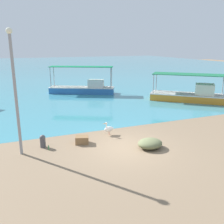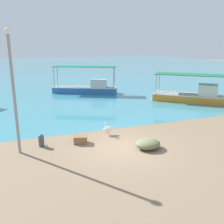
{
  "view_description": "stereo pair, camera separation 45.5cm",
  "coord_description": "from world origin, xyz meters",
  "px_view_note": "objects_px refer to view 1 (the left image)",
  "views": [
    {
      "loc": [
        -5.06,
        -10.75,
        5.14
      ],
      "look_at": [
        0.72,
        3.7,
        0.9
      ],
      "focal_mm": 40.0,
      "sensor_mm": 36.0,
      "label": 1
    },
    {
      "loc": [
        -4.64,
        -10.91,
        5.14
      ],
      "look_at": [
        0.72,
        3.7,
        0.9
      ],
      "focal_mm": 40.0,
      "sensor_mm": 36.0,
      "label": 2
    }
  ],
  "objects_px": {
    "pelican": "(109,129)",
    "cargo_crate": "(82,140)",
    "glass_bottle": "(49,148)",
    "fishing_boat_near_left": "(190,94)",
    "net_pile": "(150,143)",
    "fishing_boat_far_right": "(84,88)",
    "mooring_bollard": "(43,141)",
    "lamp_post": "(15,87)"
  },
  "relations": [
    {
      "from": "pelican",
      "to": "glass_bottle",
      "type": "xyz_separation_m",
      "value": [
        -3.58,
        -0.91,
        -0.27
      ]
    },
    {
      "from": "net_pile",
      "to": "glass_bottle",
      "type": "xyz_separation_m",
      "value": [
        -4.85,
        1.67,
        -0.14
      ]
    },
    {
      "from": "pelican",
      "to": "mooring_bollard",
      "type": "height_order",
      "value": "pelican"
    },
    {
      "from": "fishing_boat_near_left",
      "to": "lamp_post",
      "type": "xyz_separation_m",
      "value": [
        -15.14,
        -6.47,
        2.65
      ]
    },
    {
      "from": "fishing_boat_near_left",
      "to": "net_pile",
      "type": "distance_m",
      "value": 12.18
    },
    {
      "from": "glass_bottle",
      "to": "mooring_bollard",
      "type": "bearing_deg",
      "value": 114.38
    },
    {
      "from": "fishing_boat_near_left",
      "to": "pelican",
      "type": "distance_m",
      "value": 11.71
    },
    {
      "from": "mooring_bollard",
      "to": "fishing_boat_near_left",
      "type": "bearing_deg",
      "value": 23.22
    },
    {
      "from": "fishing_boat_far_right",
      "to": "net_pile",
      "type": "relative_size",
      "value": 5.31
    },
    {
      "from": "fishing_boat_near_left",
      "to": "cargo_crate",
      "type": "bearing_deg",
      "value": -152.43
    },
    {
      "from": "lamp_post",
      "to": "glass_bottle",
      "type": "bearing_deg",
      "value": -2.02
    },
    {
      "from": "net_pile",
      "to": "glass_bottle",
      "type": "bearing_deg",
      "value": 160.97
    },
    {
      "from": "cargo_crate",
      "to": "glass_bottle",
      "type": "relative_size",
      "value": 2.53
    },
    {
      "from": "mooring_bollard",
      "to": "lamp_post",
      "type": "bearing_deg",
      "value": -157.95
    },
    {
      "from": "pelican",
      "to": "lamp_post",
      "type": "height_order",
      "value": "lamp_post"
    },
    {
      "from": "fishing_boat_far_right",
      "to": "pelican",
      "type": "relative_size",
      "value": 8.5
    },
    {
      "from": "glass_bottle",
      "to": "fishing_boat_far_right",
      "type": "bearing_deg",
      "value": 67.69
    },
    {
      "from": "fishing_boat_near_left",
      "to": "net_pile",
      "type": "relative_size",
      "value": 4.96
    },
    {
      "from": "lamp_post",
      "to": "mooring_bollard",
      "type": "bearing_deg",
      "value": 22.05
    },
    {
      "from": "fishing_boat_far_right",
      "to": "cargo_crate",
      "type": "relative_size",
      "value": 10.0
    },
    {
      "from": "lamp_post",
      "to": "glass_bottle",
      "type": "height_order",
      "value": "lamp_post"
    },
    {
      "from": "fishing_boat_far_right",
      "to": "glass_bottle",
      "type": "distance_m",
      "value": 14.99
    },
    {
      "from": "fishing_boat_far_right",
      "to": "cargo_crate",
      "type": "height_order",
      "value": "fishing_boat_far_right"
    },
    {
      "from": "pelican",
      "to": "cargo_crate",
      "type": "height_order",
      "value": "pelican"
    },
    {
      "from": "lamp_post",
      "to": "net_pile",
      "type": "distance_m",
      "value": 7.05
    },
    {
      "from": "fishing_boat_far_right",
      "to": "mooring_bollard",
      "type": "distance_m",
      "value": 14.63
    },
    {
      "from": "fishing_boat_far_right",
      "to": "fishing_boat_near_left",
      "type": "relative_size",
      "value": 1.07
    },
    {
      "from": "pelican",
      "to": "glass_bottle",
      "type": "distance_m",
      "value": 3.7
    },
    {
      "from": "glass_bottle",
      "to": "lamp_post",
      "type": "bearing_deg",
      "value": 177.98
    },
    {
      "from": "fishing_boat_near_left",
      "to": "glass_bottle",
      "type": "bearing_deg",
      "value": -154.81
    },
    {
      "from": "cargo_crate",
      "to": "mooring_bollard",
      "type": "bearing_deg",
      "value": 172.49
    },
    {
      "from": "pelican",
      "to": "glass_bottle",
      "type": "bearing_deg",
      "value": -165.78
    },
    {
      "from": "lamp_post",
      "to": "cargo_crate",
      "type": "relative_size",
      "value": 8.53
    },
    {
      "from": "fishing_boat_far_right",
      "to": "glass_bottle",
      "type": "height_order",
      "value": "fishing_boat_far_right"
    },
    {
      "from": "fishing_boat_near_left",
      "to": "mooring_bollard",
      "type": "bearing_deg",
      "value": -156.78
    },
    {
      "from": "fishing_boat_far_right",
      "to": "lamp_post",
      "type": "bearing_deg",
      "value": -116.77
    },
    {
      "from": "lamp_post",
      "to": "pelican",
      "type": "bearing_deg",
      "value": 10.05
    },
    {
      "from": "cargo_crate",
      "to": "lamp_post",
      "type": "bearing_deg",
      "value": -176.86
    },
    {
      "from": "cargo_crate",
      "to": "fishing_boat_near_left",
      "type": "bearing_deg",
      "value": 27.57
    },
    {
      "from": "pelican",
      "to": "net_pile",
      "type": "relative_size",
      "value": 0.62
    },
    {
      "from": "fishing_boat_far_right",
      "to": "net_pile",
      "type": "bearing_deg",
      "value": -93.09
    },
    {
      "from": "fishing_boat_far_right",
      "to": "cargo_crate",
      "type": "bearing_deg",
      "value": -105.95
    }
  ]
}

